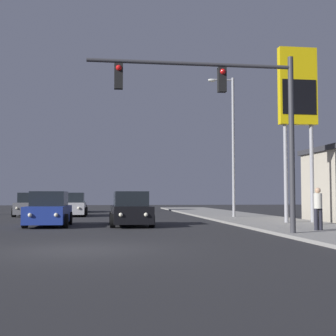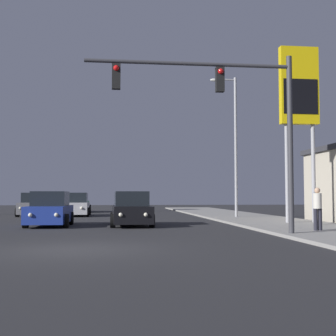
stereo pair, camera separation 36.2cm
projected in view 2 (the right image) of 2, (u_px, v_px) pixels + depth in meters
ground_plane at (74, 250)px, 12.80m from camera, size 120.00×120.00×0.00m
sidewalk_right at (279, 223)px, 23.83m from camera, size 5.00×60.00×0.12m
car_white at (49, 203)px, 42.08m from camera, size 2.04×4.32×1.68m
car_silver at (76, 205)px, 33.67m from camera, size 2.04×4.32×1.68m
car_blue at (50, 210)px, 22.66m from camera, size 2.04×4.33×1.68m
car_black at (131, 210)px, 22.86m from camera, size 2.04×4.33×1.68m
car_grey at (34, 205)px, 33.72m from camera, size 2.04×4.34×1.68m
car_green at (79, 204)px, 41.62m from camera, size 2.04×4.34×1.68m
traffic_light_mast at (232, 105)px, 16.90m from camera, size 7.57×0.36×6.50m
street_lamp at (234, 139)px, 30.06m from camera, size 1.74×0.24×9.00m
gas_station_sign at (299, 95)px, 23.96m from camera, size 2.00×0.42×9.00m
pedestrian_on_sidewalk at (318, 207)px, 18.22m from camera, size 0.34×0.32×1.67m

